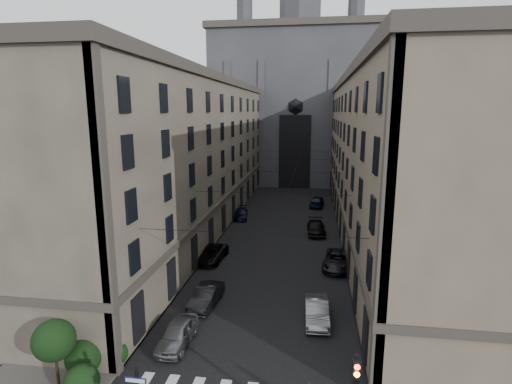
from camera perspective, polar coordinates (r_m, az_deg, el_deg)
The scene contains 15 objects.
sidewalk_left at distance 52.75m, azimuth -7.67°, elevation -4.72°, with size 7.00×80.00×0.15m, color #383533.
sidewalk_right at distance 51.26m, azimuth 15.65°, elevation -5.53°, with size 7.00×80.00×0.15m, color #383533.
building_left at distance 51.86m, azimuth -11.08°, elevation 5.35°, with size 13.60×60.60×18.85m.
building_right at distance 49.91m, azimuth 19.58°, elevation 4.66°, with size 13.60×60.60×18.85m.
gothic_tower at distance 87.75m, azimuth 6.06°, elevation 13.45°, with size 35.00×23.00×58.00m.
shrub_cluster at distance 25.15m, azimuth -24.40°, elevation -20.50°, with size 3.90×4.40×3.90m.
tram_wires at distance 49.00m, azimuth 3.89°, elevation 2.71°, with size 14.00×60.00×0.43m.
car_left_near at distance 27.51m, azimuth -11.16°, elevation -19.24°, with size 1.77×4.40×1.50m, color slate.
car_left_midnear at distance 31.91m, azimuth -7.12°, elevation -14.55°, with size 1.58×4.54×1.49m, color black.
car_left_midfar at distance 40.57m, azimuth -6.41°, elevation -8.76°, with size 2.38×5.16×1.43m, color black.
car_left_far at distance 55.72m, azimuth -2.20°, elevation -3.10°, with size 1.90×4.68×1.36m, color black.
car_right_near at distance 29.91m, azimuth 8.66°, elevation -16.43°, with size 1.62×4.65×1.53m, color slate.
car_right_midnear at distance 39.30m, azimuth 11.57°, elevation -9.54°, with size 2.53×5.48×1.52m, color black.
car_right_midfar at distance 49.31m, azimuth 8.59°, elevation -5.08°, with size 2.12×5.21×1.51m, color black.
car_right_far at distance 62.94m, azimuth 8.68°, elevation -1.41°, with size 1.88×4.66×1.59m, color black.
Camera 1 is at (3.70, -12.66, 14.71)m, focal length 28.00 mm.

